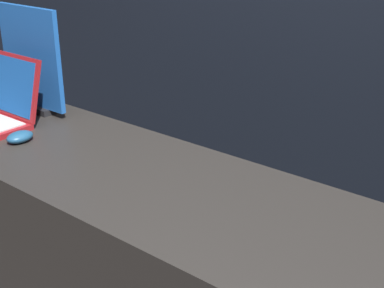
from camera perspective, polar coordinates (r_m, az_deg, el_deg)
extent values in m
cube|color=maroon|center=(2.13, -18.90, 6.05)|extent=(0.34, 0.07, 0.23)
cube|color=#194C99|center=(2.12, -19.05, 6.05)|extent=(0.31, 0.05, 0.20)
ellipsoid|color=navy|center=(1.91, -17.89, 0.73)|extent=(0.07, 0.10, 0.04)
cube|color=black|center=(2.22, -16.20, 3.76)|extent=(0.19, 0.07, 0.02)
cube|color=#1E59B2|center=(2.16, -16.79, 8.87)|extent=(0.34, 0.02, 0.38)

